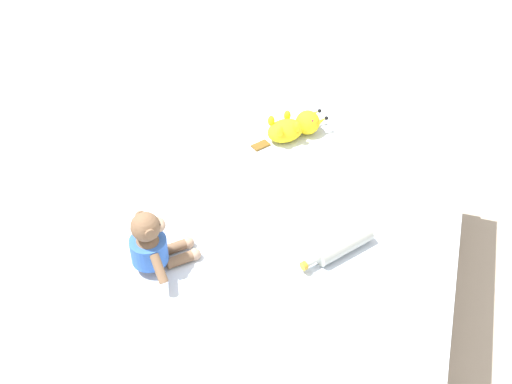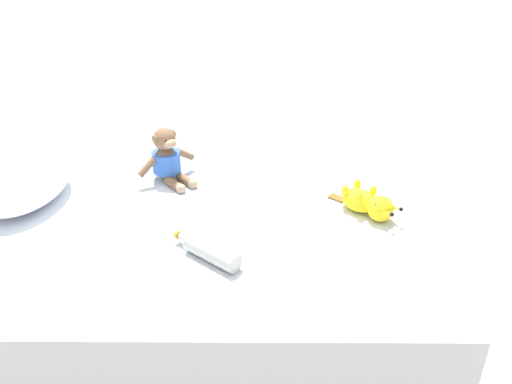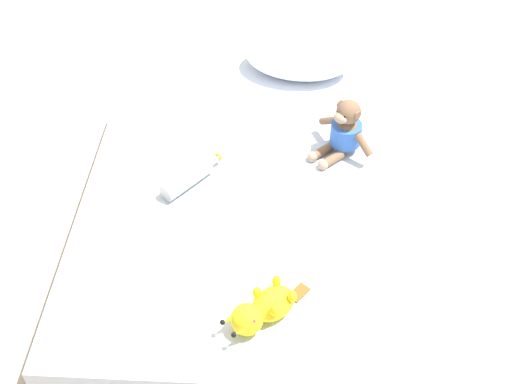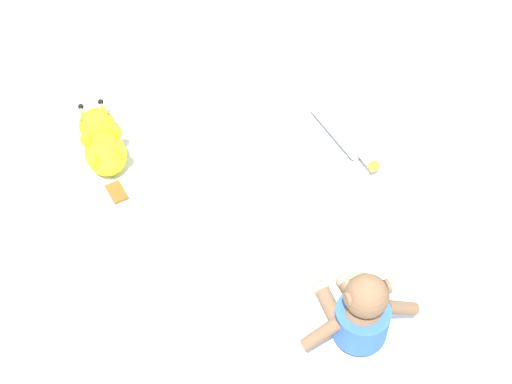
{
  "view_description": "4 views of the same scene",
  "coord_description": "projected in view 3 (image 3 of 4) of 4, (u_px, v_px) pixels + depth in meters",
  "views": [
    {
      "loc": [
        -0.4,
        1.51,
        2.22
      ],
      "look_at": [
        0.1,
        -0.25,
        0.56
      ],
      "focal_mm": 48.22,
      "sensor_mm": 36.0,
      "label": 1
    },
    {
      "loc": [
        -1.76,
        -0.26,
        1.62
      ],
      "look_at": [
        0.07,
        -0.25,
        0.59
      ],
      "focal_mm": 38.39,
      "sensor_mm": 36.0,
      "label": 2
    },
    {
      "loc": [
        0.1,
        -1.81,
        2.19
      ],
      "look_at": [
        0.01,
        -0.23,
        0.61
      ],
      "focal_mm": 45.01,
      "sensor_mm": 36.0,
      "label": 3
    },
    {
      "loc": [
        1.24,
        0.25,
        2.07
      ],
      "look_at": [
        0.09,
        -0.21,
        0.58
      ],
      "focal_mm": 54.24,
      "sensor_mm": 36.0,
      "label": 4
    }
  ],
  "objects": [
    {
      "name": "glass_bottle",
      "position": [
        188.0,
        178.0,
        2.4
      ],
      "size": [
        0.22,
        0.25,
        0.07
      ],
      "color": "#B7BCB2",
      "rests_on": "bed"
    },
    {
      "name": "plush_yellow_creature",
      "position": [
        262.0,
        310.0,
        1.96
      ],
      "size": [
        0.28,
        0.26,
        0.1
      ],
      "color": "yellow",
      "rests_on": "bed"
    },
    {
      "name": "bed",
      "position": [
        255.0,
        215.0,
        2.66
      ],
      "size": [
        1.3,
        1.87,
        0.5
      ],
      "color": "#B2B2B7",
      "rests_on": "ground_plane"
    },
    {
      "name": "ground_plane",
      "position": [
        255.0,
        253.0,
        2.83
      ],
      "size": [
        16.0,
        16.0,
        0.0
      ],
      "primitive_type": "plane",
      "color": "#B7A893"
    },
    {
      "name": "pillow",
      "position": [
        299.0,
        57.0,
        2.91
      ],
      "size": [
        0.52,
        0.38,
        0.15
      ],
      "color": "white",
      "rests_on": "bed"
    },
    {
      "name": "plush_monkey",
      "position": [
        344.0,
        131.0,
        2.49
      ],
      "size": [
        0.26,
        0.26,
        0.24
      ],
      "color": "brown",
      "rests_on": "bed"
    }
  ]
}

